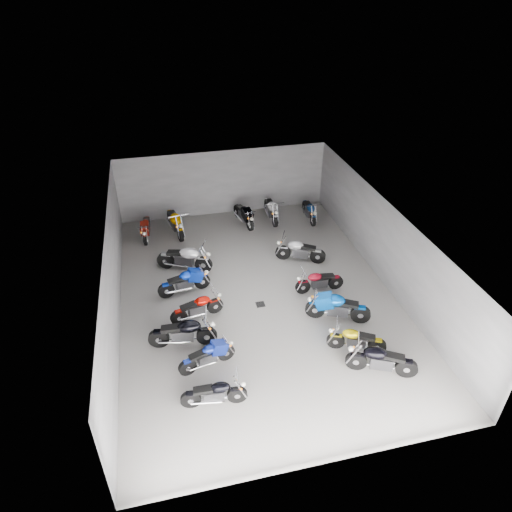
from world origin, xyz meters
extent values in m
plane|color=gray|center=(0.00, 0.00, 0.00)|extent=(14.00, 14.00, 0.00)
cube|color=gray|center=(0.00, 7.00, 1.60)|extent=(10.00, 0.10, 3.20)
cube|color=gray|center=(-5.00, 0.00, 1.60)|extent=(0.10, 14.00, 3.20)
cube|color=gray|center=(5.00, 0.00, 1.60)|extent=(0.10, 14.00, 3.20)
cube|color=black|center=(0.00, 0.00, 3.22)|extent=(10.00, 14.00, 0.04)
cube|color=black|center=(0.00, -0.50, 0.01)|extent=(0.32, 0.32, 0.01)
cylinder|color=black|center=(-1.68, -4.61, 0.29)|extent=(0.59, 0.18, 0.58)
cylinder|color=black|center=(-2.99, -4.47, 0.29)|extent=(0.59, 0.20, 0.58)
cube|color=#2D2D30|center=(-2.34, -4.54, 0.38)|extent=(0.61, 0.33, 0.36)
ellipsoid|color=black|center=(-2.14, -4.56, 0.67)|extent=(0.65, 0.42, 0.32)
cube|color=black|center=(-2.62, -4.51, 0.63)|extent=(0.57, 0.31, 0.16)
cylinder|color=black|center=(-1.70, -2.90, 0.28)|extent=(0.58, 0.26, 0.57)
cylinder|color=black|center=(-2.94, -3.24, 0.28)|extent=(0.58, 0.28, 0.57)
cube|color=#2D2D30|center=(-2.32, -3.07, 0.37)|extent=(0.63, 0.41, 0.35)
ellipsoid|color=navy|center=(-2.13, -3.02, 0.66)|extent=(0.68, 0.50, 0.32)
cube|color=black|center=(-2.59, -3.15, 0.62)|extent=(0.59, 0.38, 0.16)
cylinder|color=black|center=(-2.19, -2.07, 0.34)|extent=(0.70, 0.24, 0.68)
cylinder|color=black|center=(-3.71, -1.84, 0.34)|extent=(0.70, 0.26, 0.68)
cube|color=#2D2D30|center=(-2.95, -1.95, 0.45)|extent=(0.73, 0.42, 0.43)
ellipsoid|color=black|center=(-2.72, -1.99, 0.79)|extent=(0.78, 0.53, 0.38)
cube|color=black|center=(-3.29, -1.90, 0.75)|extent=(0.69, 0.39, 0.19)
cylinder|color=black|center=(-1.68, -0.56, 0.30)|extent=(0.61, 0.26, 0.60)
cylinder|color=black|center=(-2.99, -0.89, 0.30)|extent=(0.61, 0.28, 0.60)
cube|color=#2D2D30|center=(-2.33, -0.72, 0.39)|extent=(0.66, 0.42, 0.37)
ellipsoid|color=#9C0A03|center=(-2.13, -0.67, 0.69)|extent=(0.71, 0.52, 0.34)
cube|color=black|center=(-2.62, -0.79, 0.65)|extent=(0.61, 0.39, 0.17)
cylinder|color=black|center=(-1.93, 1.00, 0.31)|extent=(0.63, 0.24, 0.62)
cylinder|color=black|center=(-3.31, 0.73, 0.31)|extent=(0.64, 0.26, 0.62)
cube|color=#2D2D30|center=(-2.62, 0.87, 0.41)|extent=(0.67, 0.41, 0.39)
ellipsoid|color=#0B2DAC|center=(-2.41, 0.91, 0.72)|extent=(0.72, 0.51, 0.35)
cube|color=black|center=(-2.92, 0.81, 0.68)|extent=(0.63, 0.38, 0.18)
cylinder|color=black|center=(-1.72, 2.07, 0.35)|extent=(0.71, 0.41, 0.71)
cylinder|color=black|center=(-3.19, 2.71, 0.35)|extent=(0.71, 0.43, 0.71)
cube|color=#2D2D30|center=(-2.45, 2.39, 0.46)|extent=(0.79, 0.59, 0.44)
ellipsoid|color=silver|center=(-2.23, 2.29, 0.82)|extent=(0.86, 0.70, 0.40)
cube|color=black|center=(-2.78, 2.53, 0.77)|extent=(0.74, 0.55, 0.20)
cylinder|color=black|center=(2.10, -4.21, 0.33)|extent=(0.65, 0.40, 0.66)
cylinder|color=black|center=(3.46, -4.84, 0.33)|extent=(0.66, 0.42, 0.66)
cube|color=#2D2D30|center=(2.78, -4.52, 0.43)|extent=(0.74, 0.56, 0.41)
ellipsoid|color=black|center=(2.57, -4.43, 0.76)|extent=(0.81, 0.67, 0.37)
cube|color=black|center=(3.08, -4.66, 0.72)|extent=(0.69, 0.53, 0.19)
cylinder|color=black|center=(1.84, -3.21, 0.29)|extent=(0.58, 0.34, 0.58)
cylinder|color=black|center=(3.04, -3.73, 0.29)|extent=(0.58, 0.36, 0.58)
cube|color=#2D2D30|center=(2.44, -3.47, 0.38)|extent=(0.65, 0.48, 0.36)
ellipsoid|color=#BFA708|center=(2.25, -3.39, 0.67)|extent=(0.71, 0.58, 0.33)
cube|color=black|center=(2.70, -3.59, 0.63)|extent=(0.61, 0.45, 0.16)
cylinder|color=black|center=(1.70, -1.61, 0.35)|extent=(0.69, 0.40, 0.69)
cylinder|color=black|center=(3.14, -2.23, 0.35)|extent=(0.70, 0.42, 0.69)
cube|color=#2D2D30|center=(2.42, -1.92, 0.45)|extent=(0.77, 0.57, 0.43)
ellipsoid|color=#054BAA|center=(2.20, -1.83, 0.80)|extent=(0.84, 0.69, 0.39)
cube|color=black|center=(2.74, -2.06, 0.76)|extent=(0.72, 0.54, 0.20)
cylinder|color=black|center=(1.72, -0.20, 0.29)|extent=(0.58, 0.12, 0.58)
cylinder|color=black|center=(3.03, -0.20, 0.29)|extent=(0.58, 0.14, 0.58)
cube|color=#2D2D30|center=(2.37, -0.20, 0.38)|extent=(0.59, 0.27, 0.36)
ellipsoid|color=maroon|center=(2.17, -0.20, 0.67)|extent=(0.62, 0.36, 0.33)
cube|color=black|center=(2.66, -0.20, 0.63)|extent=(0.55, 0.26, 0.16)
cylinder|color=black|center=(1.64, 2.23, 0.32)|extent=(0.64, 0.39, 0.64)
cylinder|color=black|center=(2.97, 1.62, 0.32)|extent=(0.65, 0.41, 0.64)
cube|color=#2D2D30|center=(2.31, 1.93, 0.42)|extent=(0.72, 0.55, 0.40)
ellipsoid|color=#A9A9AE|center=(2.10, 2.02, 0.74)|extent=(0.79, 0.65, 0.36)
cube|color=black|center=(2.60, 1.80, 0.70)|extent=(0.67, 0.51, 0.18)
cylinder|color=black|center=(-3.93, 4.73, 0.31)|extent=(0.19, 0.63, 0.62)
cylinder|color=black|center=(-3.79, 6.12, 0.31)|extent=(0.21, 0.63, 0.62)
cube|color=#2D2D30|center=(-3.86, 5.43, 0.40)|extent=(0.35, 0.65, 0.39)
ellipsoid|color=maroon|center=(-3.88, 5.22, 0.71)|extent=(0.45, 0.69, 0.35)
cube|color=black|center=(-3.83, 5.73, 0.67)|extent=(0.33, 0.61, 0.18)
cylinder|color=black|center=(-2.41, 4.72, 0.36)|extent=(0.28, 0.74, 0.72)
cylinder|color=black|center=(-2.71, 6.33, 0.36)|extent=(0.30, 0.74, 0.72)
cube|color=#2D2D30|center=(-2.56, 5.52, 0.47)|extent=(0.47, 0.78, 0.45)
ellipsoid|color=#E99600|center=(-2.51, 5.28, 0.84)|extent=(0.58, 0.84, 0.41)
cube|color=black|center=(-2.62, 5.88, 0.79)|extent=(0.44, 0.73, 0.21)
cylinder|color=black|center=(0.83, 4.94, 0.32)|extent=(0.26, 0.65, 0.63)
cylinder|color=black|center=(0.52, 6.34, 0.32)|extent=(0.28, 0.65, 0.63)
cube|color=#2D2D30|center=(0.68, 5.64, 0.42)|extent=(0.43, 0.69, 0.40)
ellipsoid|color=black|center=(0.73, 5.43, 0.73)|extent=(0.53, 0.74, 0.36)
cube|color=black|center=(0.61, 5.95, 0.69)|extent=(0.40, 0.65, 0.18)
cylinder|color=black|center=(2.05, 5.02, 0.34)|extent=(0.15, 0.68, 0.68)
cylinder|color=black|center=(2.08, 6.56, 0.34)|extent=(0.17, 0.68, 0.68)
cube|color=#2D2D30|center=(2.07, 5.79, 0.45)|extent=(0.33, 0.70, 0.43)
ellipsoid|color=silver|center=(2.06, 5.56, 0.79)|extent=(0.44, 0.73, 0.38)
cube|color=black|center=(2.07, 6.13, 0.74)|extent=(0.31, 0.65, 0.19)
cylinder|color=black|center=(3.83, 4.68, 0.30)|extent=(0.15, 0.61, 0.61)
cylinder|color=black|center=(3.90, 6.06, 0.30)|extent=(0.17, 0.62, 0.61)
cube|color=#2D2D30|center=(3.86, 5.37, 0.40)|extent=(0.32, 0.63, 0.38)
ellipsoid|color=navy|center=(3.85, 5.16, 0.70)|extent=(0.41, 0.67, 0.34)
cube|color=black|center=(3.88, 5.67, 0.67)|extent=(0.30, 0.59, 0.17)
camera|label=1|loc=(-3.16, -13.17, 10.62)|focal=32.00mm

